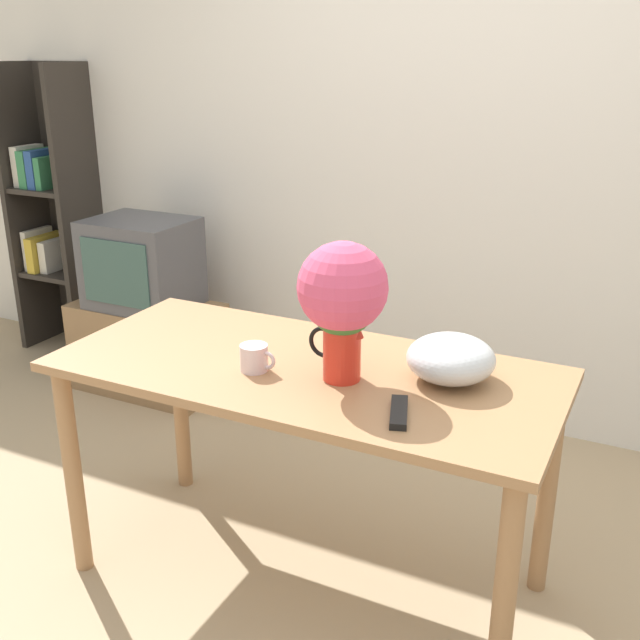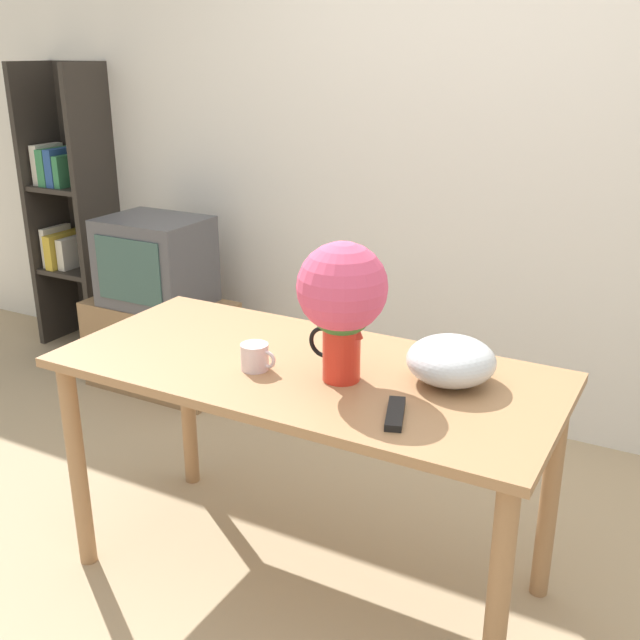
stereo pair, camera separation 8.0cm
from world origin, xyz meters
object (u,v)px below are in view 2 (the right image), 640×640
object	(u,v)px
tv_set	(155,261)
coffee_mug	(255,357)
white_bowl	(451,361)
flower_vase	(342,297)

from	to	relation	value
tv_set	coffee_mug	bearing A→B (deg)	-39.40
coffee_mug	tv_set	distance (m)	1.73
coffee_mug	tv_set	bearing A→B (deg)	140.60
white_bowl	tv_set	bearing A→B (deg)	154.54
flower_vase	coffee_mug	bearing A→B (deg)	-166.96
white_bowl	tv_set	world-z (taller)	white_bowl
coffee_mug	tv_set	xyz separation A→B (m)	(-1.34, 1.10, -0.14)
flower_vase	white_bowl	distance (m)	0.37
flower_vase	coffee_mug	world-z (taller)	flower_vase
flower_vase	white_bowl	bearing A→B (deg)	24.58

